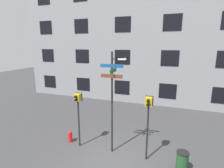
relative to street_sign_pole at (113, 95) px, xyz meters
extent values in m
plane|color=#38383A|center=(0.19, -0.76, -2.93)|extent=(60.00, 60.00, 0.00)
cube|color=gray|center=(0.19, 7.99, 3.95)|extent=(24.00, 0.60, 13.77)
cube|color=black|center=(-9.81, 7.67, -1.56)|extent=(1.41, 0.03, 1.27)
cube|color=black|center=(-5.81, 7.67, -1.56)|extent=(1.41, 0.03, 1.27)
cube|color=black|center=(-1.81, 7.67, -1.56)|extent=(1.41, 0.03, 1.27)
cube|color=black|center=(2.19, 7.67, -1.56)|extent=(1.41, 0.03, 1.27)
cube|color=black|center=(6.19, 7.67, -1.56)|extent=(1.41, 0.03, 1.27)
cube|color=black|center=(-9.81, 7.67, 1.20)|extent=(1.41, 0.03, 1.27)
cube|color=black|center=(-5.81, 7.67, 1.20)|extent=(1.41, 0.03, 1.27)
cube|color=black|center=(-1.81, 7.67, 1.20)|extent=(1.41, 0.03, 1.27)
cube|color=black|center=(2.19, 7.67, 1.20)|extent=(1.41, 0.03, 1.27)
cube|color=black|center=(-9.81, 7.67, 3.95)|extent=(1.41, 0.03, 1.27)
cube|color=black|center=(-5.81, 7.67, 3.95)|extent=(1.41, 0.03, 1.27)
cube|color=black|center=(-1.81, 7.67, 3.95)|extent=(1.41, 0.03, 1.27)
cube|color=black|center=(2.19, 7.67, 3.95)|extent=(1.41, 0.03, 1.27)
cylinder|color=black|center=(-0.05, 0.01, -0.49)|extent=(0.09, 0.09, 4.88)
cube|color=black|center=(0.19, 0.01, 1.62)|extent=(0.47, 0.05, 0.05)
cube|color=#14478C|center=(-0.05, -0.05, 1.32)|extent=(1.09, 0.02, 0.15)
cube|color=#196B2D|center=(0.01, 0.01, 1.11)|extent=(0.02, 0.85, 0.19)
cube|color=brown|center=(-0.05, -0.05, 0.86)|extent=(1.03, 0.02, 0.17)
cube|color=black|center=(0.42, -0.01, 1.62)|extent=(0.56, 0.02, 0.18)
cube|color=white|center=(0.38, -0.02, 1.62)|extent=(0.32, 0.01, 0.07)
cone|color=white|center=(0.58, -0.02, 1.62)|extent=(0.10, 0.14, 0.14)
cylinder|color=black|center=(-1.80, -0.11, -1.70)|extent=(0.08, 0.08, 2.48)
cube|color=gold|center=(-1.80, -0.11, -0.29)|extent=(0.28, 0.26, 0.34)
cube|color=black|center=(-1.80, 0.03, -0.29)|extent=(0.34, 0.02, 0.40)
cylinder|color=black|center=(-1.80, -0.30, -0.21)|extent=(0.12, 0.12, 0.12)
cylinder|color=black|center=(-1.80, -0.30, -0.36)|extent=(0.12, 0.12, 0.12)
cylinder|color=orange|center=(-1.80, -0.24, -0.21)|extent=(0.10, 0.01, 0.10)
cylinder|color=black|center=(1.64, -0.04, -1.64)|extent=(0.08, 0.08, 2.60)
cube|color=gold|center=(1.64, -0.04, -0.15)|extent=(0.29, 0.26, 0.38)
cube|color=black|center=(1.64, 0.10, -0.15)|extent=(0.35, 0.02, 0.44)
cylinder|color=black|center=(1.64, -0.23, -0.06)|extent=(0.13, 0.12, 0.13)
cylinder|color=black|center=(1.64, -0.23, -0.23)|extent=(0.13, 0.12, 0.13)
cylinder|color=#EA4C14|center=(1.64, -0.17, -0.06)|extent=(0.11, 0.01, 0.11)
cylinder|color=red|center=(-2.49, 0.09, -2.71)|extent=(0.22, 0.22, 0.45)
sphere|color=red|center=(-2.49, 0.09, -2.42)|extent=(0.19, 0.19, 0.19)
cylinder|color=red|center=(-2.64, 0.09, -2.68)|extent=(0.08, 0.08, 0.08)
cylinder|color=red|center=(-2.33, 0.09, -2.68)|extent=(0.08, 0.08, 0.08)
cylinder|color=#1E4723|center=(3.15, -0.39, -2.49)|extent=(0.47, 0.47, 0.88)
cylinder|color=black|center=(3.15, -0.39, -2.04)|extent=(0.50, 0.50, 0.04)
camera|label=1|loc=(2.55, -7.29, 2.20)|focal=28.00mm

